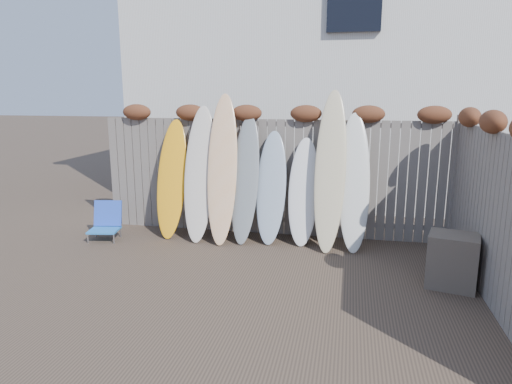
% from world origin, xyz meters
% --- Properties ---
extents(ground, '(80.00, 80.00, 0.00)m').
position_xyz_m(ground, '(0.00, 0.00, 0.00)').
color(ground, '#493A2D').
extents(back_fence, '(6.05, 0.28, 2.24)m').
position_xyz_m(back_fence, '(0.06, 2.39, 1.18)').
color(back_fence, slate).
rests_on(back_fence, ground).
extents(right_fence, '(0.28, 4.40, 2.24)m').
position_xyz_m(right_fence, '(2.99, 0.25, 1.14)').
color(right_fence, slate).
rests_on(right_fence, ground).
extents(house, '(8.50, 5.50, 6.33)m').
position_xyz_m(house, '(0.50, 6.50, 3.20)').
color(house, silver).
rests_on(house, ground).
extents(beach_chair, '(0.55, 0.58, 0.63)m').
position_xyz_m(beach_chair, '(-2.68, 1.55, 0.29)').
color(beach_chair, '#2878C9').
rests_on(beach_chair, ground).
extents(wooden_crate, '(0.69, 0.62, 0.69)m').
position_xyz_m(wooden_crate, '(2.67, 0.63, 0.34)').
color(wooden_crate, brown).
rests_on(wooden_crate, ground).
extents(lattice_panel, '(0.13, 1.05, 1.58)m').
position_xyz_m(lattice_panel, '(3.09, 1.04, 0.79)').
color(lattice_panel, '#3B2F23').
rests_on(lattice_panel, ground).
extents(surfboard_0, '(0.52, 0.71, 2.00)m').
position_xyz_m(surfboard_0, '(-1.64, 2.00, 1.00)').
color(surfboard_0, '#FFA513').
rests_on(surfboard_0, ground).
extents(surfboard_1, '(0.56, 0.81, 2.23)m').
position_xyz_m(surfboard_1, '(-1.12, 1.93, 1.12)').
color(surfboard_1, beige).
rests_on(surfboard_1, ground).
extents(surfboard_2, '(0.57, 0.90, 2.44)m').
position_xyz_m(surfboard_2, '(-0.71, 1.91, 1.22)').
color(surfboard_2, '#FFD781').
rests_on(surfboard_2, ground).
extents(surfboard_3, '(0.47, 0.75, 2.08)m').
position_xyz_m(surfboard_3, '(-0.34, 1.97, 1.04)').
color(surfboard_3, slate).
rests_on(surfboard_3, ground).
extents(surfboard_4, '(0.49, 0.65, 1.83)m').
position_xyz_m(surfboard_4, '(0.09, 2.01, 0.91)').
color(surfboard_4, '#92A4B8').
rests_on(surfboard_4, ground).
extents(surfboard_5, '(0.50, 0.63, 1.72)m').
position_xyz_m(surfboard_5, '(0.62, 2.02, 0.86)').
color(surfboard_5, white).
rests_on(surfboard_5, ground).
extents(surfboard_6, '(0.52, 0.89, 2.49)m').
position_xyz_m(surfboard_6, '(1.04, 1.91, 1.25)').
color(surfboard_6, beige).
rests_on(surfboard_6, ground).
extents(surfboard_7, '(0.55, 0.79, 2.14)m').
position_xyz_m(surfboard_7, '(1.42, 1.94, 1.07)').
color(surfboard_7, silver).
rests_on(surfboard_7, ground).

